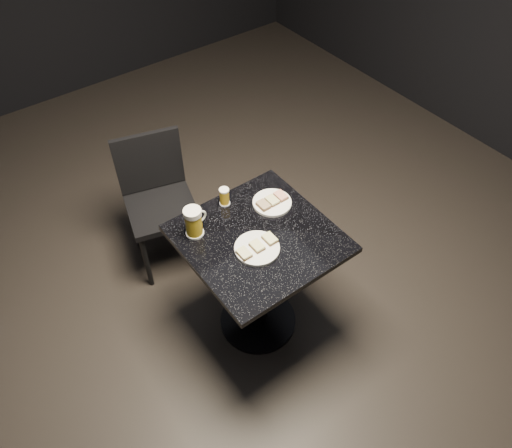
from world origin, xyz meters
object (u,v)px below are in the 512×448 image
(table, at_px, (258,268))
(chair, at_px, (158,195))
(plate_large, at_px, (257,248))
(beer_tumbler, at_px, (224,197))
(plate_small, at_px, (272,203))
(beer_mug, at_px, (194,222))

(table, xyz_separation_m, chair, (-0.15, 0.79, -0.01))
(plate_large, xyz_separation_m, beer_tumbler, (0.05, 0.34, 0.04))
(plate_small, height_order, chair, chair)
(plate_small, distance_m, table, 0.34)
(plate_small, height_order, beer_tumbler, beer_tumbler)
(plate_small, distance_m, beer_mug, 0.43)
(plate_large, xyz_separation_m, table, (0.05, 0.06, -0.25))
(table, bearing_deg, beer_mug, 139.23)
(plate_small, height_order, table, plate_small)
(plate_small, distance_m, beer_tumbler, 0.24)
(beer_mug, bearing_deg, beer_tumbler, 20.08)
(plate_large, bearing_deg, beer_tumbler, 81.56)
(table, xyz_separation_m, beer_mug, (-0.23, 0.20, 0.32))
(beer_tumbler, bearing_deg, table, -89.47)
(plate_small, relative_size, table, 0.26)
(plate_large, height_order, plate_small, same)
(table, distance_m, chair, 0.81)
(table, distance_m, beer_mug, 0.44)
(plate_small, bearing_deg, beer_mug, 171.64)
(plate_small, xyz_separation_m, beer_tumbler, (-0.19, 0.15, 0.04))
(plate_large, xyz_separation_m, plate_small, (0.24, 0.20, 0.00))
(plate_large, distance_m, table, 0.26)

